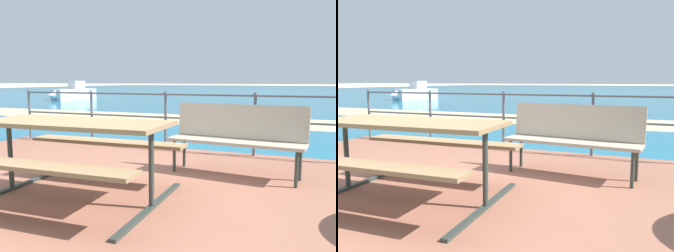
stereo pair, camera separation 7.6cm
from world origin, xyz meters
TOP-DOWN VIEW (x-y plane):
  - ground_plane at (0.00, 0.00)m, footprint 240.00×240.00m
  - patio_paving at (0.00, 0.00)m, footprint 6.40×5.20m
  - sea_water at (0.00, 40.00)m, footprint 90.00×90.00m
  - beach_strip at (0.00, 7.38)m, footprint 54.01×2.93m
  - picnic_table at (0.16, -0.19)m, footprint 1.90×1.53m
  - park_bench at (1.43, 1.29)m, footprint 1.67×0.57m
  - railing_fence at (0.00, 2.47)m, footprint 5.94×0.04m
  - boat_near at (-11.78, 15.41)m, footprint 1.68×3.42m

SIDE VIEW (x-z plane):
  - ground_plane at x=0.00m, z-range 0.00..0.00m
  - sea_water at x=0.00m, z-range 0.00..0.01m
  - beach_strip at x=0.00m, z-range 0.00..0.01m
  - patio_paving at x=0.00m, z-range 0.00..0.06m
  - boat_near at x=-11.78m, z-range -0.17..1.01m
  - park_bench at x=1.43m, z-range 0.14..1.00m
  - picnic_table at x=0.16m, z-range 0.27..1.04m
  - railing_fence at x=0.00m, z-range 0.20..1.17m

